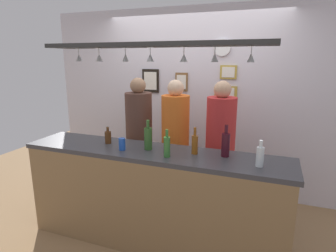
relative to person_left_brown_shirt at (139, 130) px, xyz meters
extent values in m
plane|color=olive|center=(0.51, -0.38, -1.01)|extent=(8.00, 8.00, 0.00)
cube|color=silver|center=(0.51, 0.72, 0.29)|extent=(4.40, 0.06, 2.60)
cube|color=#38383D|center=(0.51, -0.73, -0.01)|extent=(2.70, 0.55, 0.04)
cube|color=olive|center=(0.51, -0.98, -0.52)|extent=(2.65, 0.04, 0.98)
cube|color=black|center=(0.51, -0.68, 1.02)|extent=(2.20, 0.36, 0.04)
cylinder|color=silver|center=(-0.37, -0.63, 1.00)|extent=(0.06, 0.06, 0.00)
cylinder|color=silver|center=(-0.37, -0.63, 0.97)|extent=(0.01, 0.01, 0.06)
cone|color=silver|center=(-0.37, -0.63, 0.90)|extent=(0.07, 0.07, 0.08)
cylinder|color=silver|center=(-0.09, -0.67, 1.00)|extent=(0.06, 0.06, 0.00)
cylinder|color=silver|center=(-0.09, -0.67, 0.97)|extent=(0.01, 0.01, 0.06)
cone|color=silver|center=(-0.09, -0.67, 0.90)|extent=(0.07, 0.07, 0.08)
cylinder|color=silver|center=(0.21, -0.66, 1.00)|extent=(0.06, 0.06, 0.00)
cylinder|color=silver|center=(0.21, -0.66, 0.97)|extent=(0.01, 0.01, 0.06)
cone|color=silver|center=(0.21, -0.66, 0.90)|extent=(0.07, 0.07, 0.08)
cylinder|color=silver|center=(0.50, -0.72, 1.00)|extent=(0.06, 0.06, 0.00)
cylinder|color=silver|center=(0.50, -0.72, 0.97)|extent=(0.01, 0.01, 0.06)
cone|color=silver|center=(0.50, -0.72, 0.90)|extent=(0.07, 0.07, 0.08)
cylinder|color=silver|center=(0.81, -0.68, 1.00)|extent=(0.06, 0.06, 0.00)
cylinder|color=silver|center=(0.81, -0.68, 0.97)|extent=(0.01, 0.01, 0.06)
cone|color=silver|center=(0.81, -0.68, 0.90)|extent=(0.07, 0.07, 0.08)
cylinder|color=silver|center=(1.07, -0.62, 1.00)|extent=(0.06, 0.06, 0.00)
cylinder|color=silver|center=(1.07, -0.62, 0.97)|extent=(0.01, 0.01, 0.06)
cone|color=silver|center=(1.07, -0.62, 0.90)|extent=(0.07, 0.07, 0.08)
cylinder|color=silver|center=(1.39, -0.65, 1.00)|extent=(0.06, 0.06, 0.00)
cylinder|color=silver|center=(1.39, -0.65, 0.97)|extent=(0.01, 0.01, 0.06)
cone|color=silver|center=(1.39, -0.65, 0.90)|extent=(0.07, 0.07, 0.08)
cube|color=#2D334C|center=(0.00, 0.00, -0.61)|extent=(0.17, 0.18, 0.80)
cylinder|color=brown|center=(0.00, 0.00, 0.13)|extent=(0.34, 0.34, 0.69)
sphere|color=#9E7556|center=(0.00, 0.00, 0.57)|extent=(0.20, 0.20, 0.20)
cube|color=#2D334C|center=(0.50, 0.00, -0.62)|extent=(0.17, 0.18, 0.79)
cylinder|color=orange|center=(0.50, 0.00, 0.12)|extent=(0.34, 0.34, 0.69)
sphere|color=beige|center=(0.50, 0.00, 0.56)|extent=(0.20, 0.20, 0.20)
cube|color=#2D334C|center=(1.05, 0.00, -0.62)|extent=(0.17, 0.18, 0.79)
cylinder|color=red|center=(1.05, 0.00, 0.13)|extent=(0.34, 0.34, 0.69)
sphere|color=tan|center=(1.05, 0.00, 0.56)|extent=(0.20, 0.20, 0.20)
cylinder|color=#380F19|center=(1.21, -0.65, 0.12)|extent=(0.08, 0.08, 0.22)
cylinder|color=#380F19|center=(1.21, -0.65, 0.27)|extent=(0.03, 0.03, 0.08)
cylinder|color=#336B2D|center=(0.71, -0.85, 0.10)|extent=(0.06, 0.06, 0.19)
cylinder|color=#336B2D|center=(0.71, -0.85, 0.23)|extent=(0.03, 0.03, 0.07)
cylinder|color=silver|center=(1.52, -0.80, 0.09)|extent=(0.06, 0.06, 0.17)
cylinder|color=silver|center=(1.52, -0.80, 0.21)|extent=(0.03, 0.03, 0.06)
cylinder|color=brown|center=(0.93, -0.68, 0.10)|extent=(0.06, 0.06, 0.18)
cylinder|color=brown|center=(0.93, -0.68, 0.23)|extent=(0.03, 0.03, 0.08)
cylinder|color=#512D14|center=(-0.03, -0.67, 0.07)|extent=(0.07, 0.07, 0.13)
cylinder|color=#512D14|center=(-0.03, -0.67, 0.16)|extent=(0.03, 0.03, 0.05)
cylinder|color=#2D5623|center=(0.45, -0.71, 0.12)|extent=(0.08, 0.08, 0.22)
cylinder|color=#2D5623|center=(0.45, -0.71, 0.27)|extent=(0.03, 0.03, 0.08)
cylinder|color=#1E4CB2|center=(0.22, -0.82, 0.07)|extent=(0.07, 0.07, 0.12)
cube|color=#B29338|center=(0.98, 0.68, 0.44)|extent=(0.30, 0.02, 0.18)
cube|color=white|center=(0.98, 0.67, 0.44)|extent=(0.23, 0.01, 0.14)
cube|color=brown|center=(0.35, 0.68, 0.57)|extent=(0.18, 0.02, 0.26)
cube|color=white|center=(0.35, 0.67, 0.57)|extent=(0.14, 0.01, 0.20)
cube|color=#B29338|center=(1.00, 0.68, 0.72)|extent=(0.22, 0.02, 0.18)
cube|color=white|center=(1.00, 0.67, 0.72)|extent=(0.17, 0.01, 0.14)
cube|color=black|center=(-0.13, 0.68, 0.57)|extent=(0.26, 0.02, 0.34)
cube|color=white|center=(-0.13, 0.67, 0.57)|extent=(0.20, 0.01, 0.26)
cylinder|color=white|center=(0.91, 0.67, 1.04)|extent=(0.22, 0.03, 0.22)
camera|label=1|loc=(1.59, -3.15, 0.90)|focal=30.07mm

